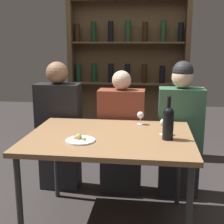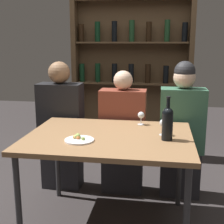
% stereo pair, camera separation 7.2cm
% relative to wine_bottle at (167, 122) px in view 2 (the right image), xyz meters
% --- Properties ---
extents(dining_table, '(1.26, 0.96, 0.77)m').
position_rel_wine_bottle_xyz_m(dining_table, '(-0.44, 0.05, -0.20)').
color(dining_table, olive).
rests_on(dining_table, ground_plane).
extents(wine_rack_wall, '(1.52, 0.21, 2.22)m').
position_rel_wine_bottle_xyz_m(wine_rack_wall, '(-0.44, 1.79, 0.27)').
color(wine_rack_wall, '#4C3823').
rests_on(wine_rack_wall, ground_plane).
extents(wine_bottle, '(0.08, 0.08, 0.32)m').
position_rel_wine_bottle_xyz_m(wine_bottle, '(0.00, 0.00, 0.00)').
color(wine_bottle, black).
rests_on(wine_bottle, dining_table).
extents(wine_glass_0, '(0.06, 0.06, 0.11)m').
position_rel_wine_bottle_xyz_m(wine_glass_0, '(-0.22, 0.40, -0.06)').
color(wine_glass_0, silver).
rests_on(wine_glass_0, dining_table).
extents(wine_glass_1, '(0.06, 0.06, 0.13)m').
position_rel_wine_bottle_xyz_m(wine_glass_1, '(-0.03, 0.12, -0.04)').
color(wine_glass_1, silver).
rests_on(wine_glass_1, dining_table).
extents(food_plate_0, '(0.21, 0.21, 0.05)m').
position_rel_wine_bottle_xyz_m(food_plate_0, '(-0.63, -0.12, -0.12)').
color(food_plate_0, white).
rests_on(food_plate_0, dining_table).
extents(seated_person_left, '(0.43, 0.22, 1.29)m').
position_rel_wine_bottle_xyz_m(seated_person_left, '(-1.03, 0.69, -0.30)').
color(seated_person_left, '#26262B').
rests_on(seated_person_left, ground_plane).
extents(seated_person_center, '(0.44, 0.22, 1.21)m').
position_rel_wine_bottle_xyz_m(seated_person_center, '(-0.41, 0.69, -0.34)').
color(seated_person_center, '#26262B').
rests_on(seated_person_center, ground_plane).
extents(seated_person_right, '(0.42, 0.22, 1.30)m').
position_rel_wine_bottle_xyz_m(seated_person_right, '(0.15, 0.69, -0.28)').
color(seated_person_right, '#26262B').
rests_on(seated_person_right, ground_plane).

